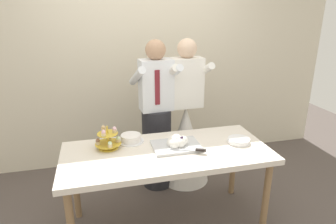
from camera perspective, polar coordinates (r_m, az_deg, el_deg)
name	(u,v)px	position (r m, az deg, el deg)	size (l,w,h in m)	color
ground_plane	(167,223)	(3.00, -0.19, -20.84)	(8.00, 8.00, 0.00)	#564C47
rear_wall	(139,51)	(3.75, -5.68, 11.68)	(5.20, 0.10, 2.90)	beige
dessert_table	(167,158)	(2.61, -0.21, -8.93)	(1.80, 0.80, 0.78)	silver
cupcake_stand	(108,140)	(2.63, -11.57, -5.34)	(0.23, 0.23, 0.21)	gold
main_cake_tray	(177,143)	(2.61, 1.72, -6.07)	(0.43, 0.36, 0.12)	silver
plate_stack	(239,141)	(2.78, 13.55, -5.43)	(0.21, 0.20, 0.04)	white
round_cake	(131,139)	(2.74, -7.22, -5.14)	(0.24, 0.24, 0.07)	white
person_groom	(157,125)	(3.22, -2.25, -2.45)	(0.49, 0.52, 1.66)	#232328
person_bride	(185,134)	(3.39, 3.40, -4.32)	(0.56, 0.56, 1.66)	white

